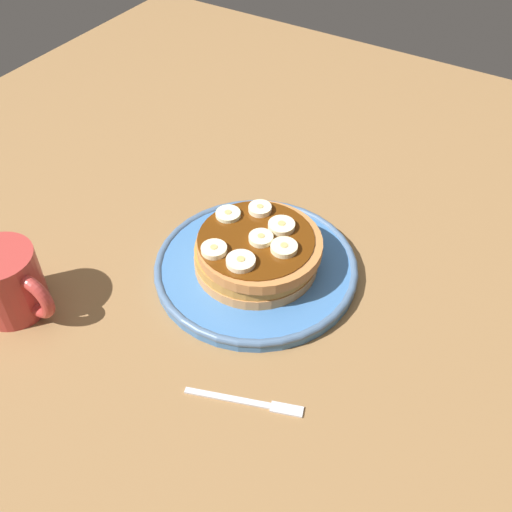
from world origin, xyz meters
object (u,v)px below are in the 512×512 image
object	(u,v)px
plate	(256,267)
fork	(251,402)
banana_slice_4	(214,250)
banana_slice_1	(283,249)
banana_slice_3	(241,262)
coffee_mug	(8,282)
pancake_stack	(257,252)
banana_slice_2	(228,214)
banana_slice_0	(259,240)
banana_slice_6	(281,226)
banana_slice_5	(260,209)

from	to	relation	value
plate	fork	distance (cm)	19.67
banana_slice_4	fork	xyz separation A→B (cm)	(12.88, -12.33, -6.06)
banana_slice_1	fork	size ratio (longest dim) A/B	0.26
banana_slice_3	coffee_mug	xyz separation A→B (cm)	(-22.62, -15.76, -1.89)
coffee_mug	pancake_stack	bearing A→B (deg)	43.00
banana_slice_4	banana_slice_2	bearing A→B (deg)	109.19
pancake_stack	plate	bearing A→B (deg)	-171.76
banana_slice_1	banana_slice_4	bearing A→B (deg)	-148.01
banana_slice_0	banana_slice_4	size ratio (longest dim) A/B	0.96
banana_slice_2	coffee_mug	size ratio (longest dim) A/B	0.27
banana_slice_6	banana_slice_5	bearing A→B (deg)	160.20
banana_slice_6	coffee_mug	distance (cm)	33.53
banana_slice_6	banana_slice_0	bearing A→B (deg)	-105.43
banana_slice_3	banana_slice_4	bearing A→B (deg)	179.38
banana_slice_2	banana_slice_6	world-z (taller)	banana_slice_6
banana_slice_2	banana_slice_4	bearing A→B (deg)	-70.81
plate	banana_slice_5	bearing A→B (deg)	115.99
banana_slice_2	banana_slice_4	world-z (taller)	banana_slice_4
plate	banana_slice_2	xyz separation A→B (cm)	(-5.31, 1.78, 5.28)
banana_slice_5	coffee_mug	size ratio (longest dim) A/B	0.26
banana_slice_0	banana_slice_5	bearing A→B (deg)	120.65
banana_slice_0	banana_slice_6	bearing A→B (deg)	74.57
plate	fork	world-z (taller)	plate
banana_slice_4	coffee_mug	world-z (taller)	coffee_mug
banana_slice_3	banana_slice_6	size ratio (longest dim) A/B	1.04
banana_slice_1	banana_slice_3	distance (cm)	5.46
banana_slice_3	banana_slice_0	bearing A→B (deg)	91.06
coffee_mug	banana_slice_3	bearing A→B (deg)	34.87
plate	coffee_mug	bearing A→B (deg)	-136.79
pancake_stack	banana_slice_3	distance (cm)	5.44
pancake_stack	banana_slice_0	distance (cm)	2.65
banana_slice_0	coffee_mug	bearing A→B (deg)	-138.24
banana_slice_3	banana_slice_4	xyz separation A→B (cm)	(-3.86, 0.04, -0.01)
plate	banana_slice_2	world-z (taller)	banana_slice_2
banana_slice_6	fork	size ratio (longest dim) A/B	0.27
plate	banana_slice_3	bearing A→B (deg)	-80.39
banana_slice_3	banana_slice_6	bearing A→B (deg)	83.38
plate	coffee_mug	distance (cm)	30.13
banana_slice_6	banana_slice_1	bearing A→B (deg)	-58.00
banana_slice_5	fork	size ratio (longest dim) A/B	0.24
banana_slice_1	banana_slice_3	size ratio (longest dim) A/B	0.94
banana_slice_3	fork	xyz separation A→B (cm)	(9.02, -12.29, -6.06)
fork	pancake_stack	bearing A→B (deg)	119.45
fork	banana_slice_4	bearing A→B (deg)	136.24
banana_slice_2	banana_slice_5	xyz separation A→B (cm)	(2.99, 2.98, 0.09)
banana_slice_2	pancake_stack	bearing A→B (deg)	-17.63
banana_slice_0	banana_slice_2	distance (cm)	6.40
banana_slice_0	banana_slice_6	xyz separation A→B (cm)	(1.01, 3.67, 0.02)
plate	banana_slice_3	xyz separation A→B (cm)	(0.80, -4.73, 5.36)
banana_slice_1	banana_slice_3	world-z (taller)	same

